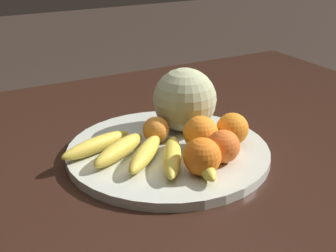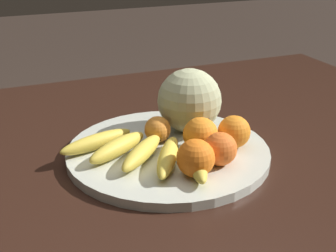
{
  "view_description": "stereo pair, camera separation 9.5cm",
  "coord_description": "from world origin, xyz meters",
  "px_view_note": "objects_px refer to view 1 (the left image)",
  "views": [
    {
      "loc": [
        0.46,
        0.76,
        1.17
      ],
      "look_at": [
        0.04,
        -0.01,
        0.79
      ],
      "focal_mm": 50.0,
      "sensor_mm": 36.0,
      "label": 1
    },
    {
      "loc": [
        0.37,
        0.8,
        1.17
      ],
      "look_at": [
        0.04,
        -0.01,
        0.79
      ],
      "focal_mm": 50.0,
      "sensor_mm": 36.0,
      "label": 2
    }
  ],
  "objects_px": {
    "orange_front_left": "(232,129)",
    "orange_mid_center": "(201,133)",
    "banana_bunch": "(148,152)",
    "kitchen_table": "(187,185)",
    "orange_back_right": "(156,130)",
    "orange_front_right": "(202,157)",
    "orange_back_left": "(223,146)",
    "melon": "(185,100)",
    "fruit_bowl": "(168,152)"
  },
  "relations": [
    {
      "from": "kitchen_table",
      "to": "orange_front_right",
      "type": "height_order",
      "value": "orange_front_right"
    },
    {
      "from": "orange_front_right",
      "to": "orange_back_left",
      "type": "bearing_deg",
      "value": -160.45
    },
    {
      "from": "banana_bunch",
      "to": "orange_mid_center",
      "type": "distance_m",
      "value": 0.12
    },
    {
      "from": "fruit_bowl",
      "to": "orange_front_right",
      "type": "bearing_deg",
      "value": 91.65
    },
    {
      "from": "orange_back_left",
      "to": "orange_mid_center",
      "type": "bearing_deg",
      "value": -81.6
    },
    {
      "from": "orange_back_right",
      "to": "orange_mid_center",
      "type": "bearing_deg",
      "value": 130.66
    },
    {
      "from": "banana_bunch",
      "to": "orange_front_left",
      "type": "relative_size",
      "value": 4.1
    },
    {
      "from": "fruit_bowl",
      "to": "banana_bunch",
      "type": "distance_m",
      "value": 0.07
    },
    {
      "from": "kitchen_table",
      "to": "orange_back_left",
      "type": "xyz_separation_m",
      "value": [
        -0.02,
        0.09,
        0.13
      ]
    },
    {
      "from": "kitchen_table",
      "to": "melon",
      "type": "distance_m",
      "value": 0.19
    },
    {
      "from": "orange_front_left",
      "to": "orange_front_right",
      "type": "bearing_deg",
      "value": 32.49
    },
    {
      "from": "fruit_bowl",
      "to": "orange_front_right",
      "type": "relative_size",
      "value": 5.91
    },
    {
      "from": "banana_bunch",
      "to": "orange_back_right",
      "type": "distance_m",
      "value": 0.09
    },
    {
      "from": "banana_bunch",
      "to": "orange_front_left",
      "type": "height_order",
      "value": "orange_front_left"
    },
    {
      "from": "orange_front_left",
      "to": "orange_back_right",
      "type": "xyz_separation_m",
      "value": [
        0.14,
        -0.08,
        -0.01
      ]
    },
    {
      "from": "orange_back_left",
      "to": "melon",
      "type": "bearing_deg",
      "value": -94.3
    },
    {
      "from": "orange_mid_center",
      "to": "orange_back_right",
      "type": "distance_m",
      "value": 0.1
    },
    {
      "from": "kitchen_table",
      "to": "orange_mid_center",
      "type": "xyz_separation_m",
      "value": [
        -0.01,
        0.03,
        0.13
      ]
    },
    {
      "from": "orange_mid_center",
      "to": "melon",
      "type": "bearing_deg",
      "value": -102.21
    },
    {
      "from": "orange_front_left",
      "to": "orange_mid_center",
      "type": "distance_m",
      "value": 0.07
    },
    {
      "from": "orange_front_right",
      "to": "orange_back_right",
      "type": "height_order",
      "value": "orange_front_right"
    },
    {
      "from": "melon",
      "to": "orange_front_left",
      "type": "height_order",
      "value": "melon"
    },
    {
      "from": "banana_bunch",
      "to": "orange_mid_center",
      "type": "xyz_separation_m",
      "value": [
        -0.12,
        0.01,
        0.02
      ]
    },
    {
      "from": "banana_bunch",
      "to": "orange_back_right",
      "type": "xyz_separation_m",
      "value": [
        -0.05,
        -0.07,
        0.01
      ]
    },
    {
      "from": "orange_front_right",
      "to": "orange_mid_center",
      "type": "relative_size",
      "value": 0.99
    },
    {
      "from": "banana_bunch",
      "to": "orange_mid_center",
      "type": "height_order",
      "value": "orange_mid_center"
    },
    {
      "from": "orange_back_left",
      "to": "orange_front_left",
      "type": "bearing_deg",
      "value": -137.47
    },
    {
      "from": "orange_front_right",
      "to": "orange_back_left",
      "type": "height_order",
      "value": "orange_front_right"
    },
    {
      "from": "orange_front_left",
      "to": "orange_front_right",
      "type": "distance_m",
      "value": 0.15
    },
    {
      "from": "orange_back_left",
      "to": "orange_back_right",
      "type": "distance_m",
      "value": 0.16
    },
    {
      "from": "orange_front_left",
      "to": "orange_mid_center",
      "type": "xyz_separation_m",
      "value": [
        0.07,
        -0.01,
        0.0
      ]
    },
    {
      "from": "melon",
      "to": "orange_back_left",
      "type": "distance_m",
      "value": 0.18
    },
    {
      "from": "orange_front_left",
      "to": "banana_bunch",
      "type": "bearing_deg",
      "value": -4.35
    },
    {
      "from": "orange_mid_center",
      "to": "orange_back_right",
      "type": "height_order",
      "value": "orange_mid_center"
    },
    {
      "from": "orange_front_left",
      "to": "orange_front_right",
      "type": "xyz_separation_m",
      "value": [
        0.13,
        0.08,
        0.0
      ]
    },
    {
      "from": "orange_back_left",
      "to": "banana_bunch",
      "type": "bearing_deg",
      "value": -29.5
    },
    {
      "from": "orange_back_right",
      "to": "orange_front_right",
      "type": "bearing_deg",
      "value": 94.07
    },
    {
      "from": "orange_mid_center",
      "to": "orange_back_left",
      "type": "height_order",
      "value": "orange_mid_center"
    },
    {
      "from": "orange_front_left",
      "to": "orange_mid_center",
      "type": "height_order",
      "value": "orange_mid_center"
    },
    {
      "from": "fruit_bowl",
      "to": "orange_mid_center",
      "type": "relative_size",
      "value": 5.84
    },
    {
      "from": "melon",
      "to": "orange_front_left",
      "type": "distance_m",
      "value": 0.13
    },
    {
      "from": "banana_bunch",
      "to": "orange_back_left",
      "type": "xyz_separation_m",
      "value": [
        -0.13,
        0.07,
        0.01
      ]
    },
    {
      "from": "orange_front_left",
      "to": "melon",
      "type": "bearing_deg",
      "value": -66.27
    },
    {
      "from": "kitchen_table",
      "to": "orange_front_left",
      "type": "height_order",
      "value": "orange_front_left"
    },
    {
      "from": "orange_front_left",
      "to": "orange_back_left",
      "type": "distance_m",
      "value": 0.09
    },
    {
      "from": "fruit_bowl",
      "to": "melon",
      "type": "bearing_deg",
      "value": -139.03
    },
    {
      "from": "melon",
      "to": "fruit_bowl",
      "type": "bearing_deg",
      "value": 40.97
    },
    {
      "from": "melon",
      "to": "orange_front_left",
      "type": "relative_size",
      "value": 2.08
    },
    {
      "from": "kitchen_table",
      "to": "orange_front_left",
      "type": "distance_m",
      "value": 0.16
    },
    {
      "from": "melon",
      "to": "orange_front_right",
      "type": "bearing_deg",
      "value": 68.7
    }
  ]
}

